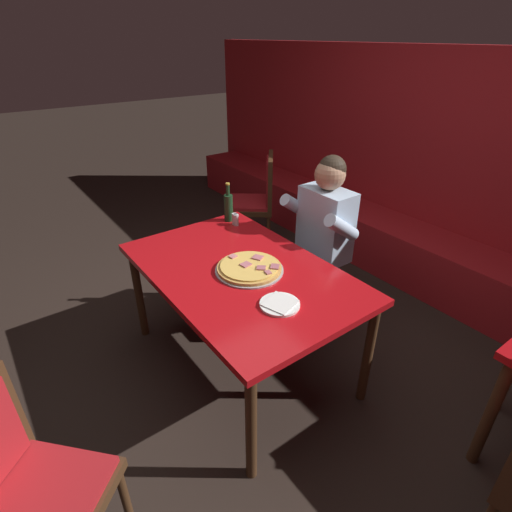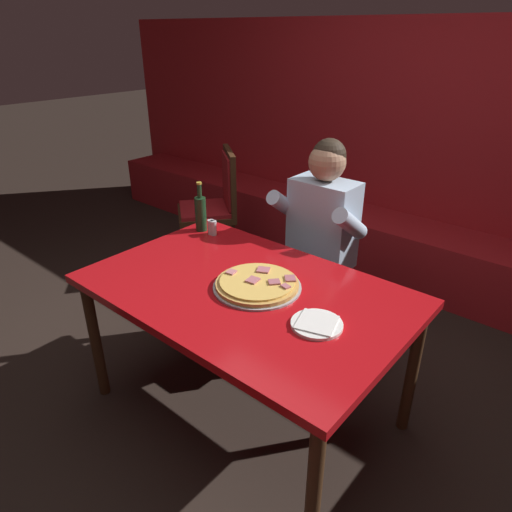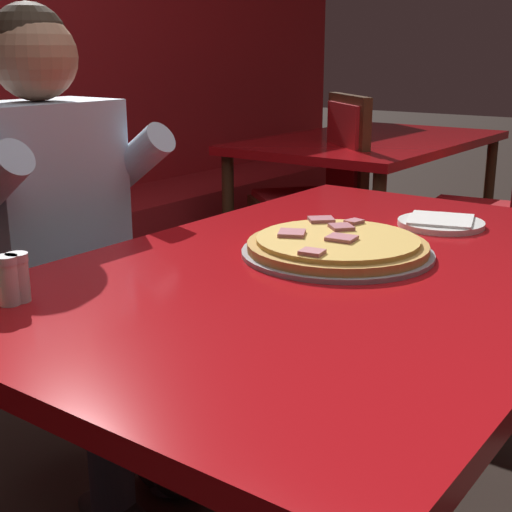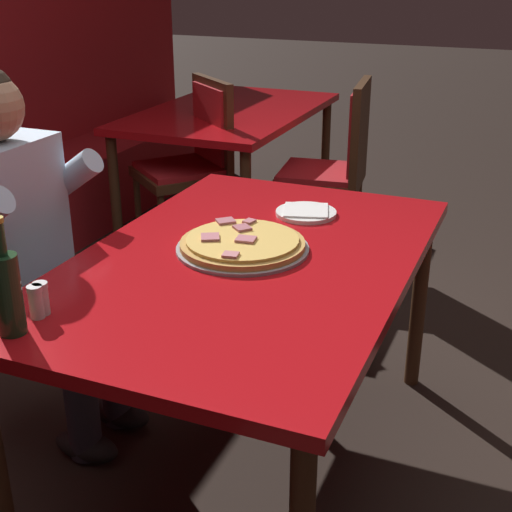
# 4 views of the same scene
# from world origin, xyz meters

# --- Properties ---
(ground_plane) EXTENTS (24.00, 24.00, 0.00)m
(ground_plane) POSITION_xyz_m (0.00, 0.00, 0.00)
(ground_plane) COLOR black
(main_dining_table) EXTENTS (1.48, 0.96, 0.74)m
(main_dining_table) POSITION_xyz_m (0.00, 0.00, 0.67)
(main_dining_table) COLOR #422816
(main_dining_table) RESTS_ON ground_plane
(pizza) EXTENTS (0.41, 0.41, 0.05)m
(pizza) POSITION_xyz_m (0.04, 0.03, 0.76)
(pizza) COLOR #9E9EA3
(pizza) RESTS_ON main_dining_table
(plate_white_paper) EXTENTS (0.21, 0.21, 0.02)m
(plate_white_paper) POSITION_xyz_m (0.42, -0.04, 0.75)
(plate_white_paper) COLOR white
(plate_white_paper) RESTS_ON main_dining_table
(beer_bottle) EXTENTS (0.07, 0.07, 0.29)m
(beer_bottle) POSITION_xyz_m (-0.64, 0.33, 0.85)
(beer_bottle) COLOR #19381E
(beer_bottle) RESTS_ON main_dining_table
(shaker_black_pepper) EXTENTS (0.04, 0.04, 0.09)m
(shaker_black_pepper) POSITION_xyz_m (-0.55, 0.33, 0.78)
(shaker_black_pepper) COLOR silver
(shaker_black_pepper) RESTS_ON main_dining_table
(shaker_parmesan) EXTENTS (0.04, 0.04, 0.09)m
(shaker_parmesan) POSITION_xyz_m (-0.53, 0.33, 0.78)
(shaker_parmesan) COLOR silver
(shaker_parmesan) RESTS_ON main_dining_table
(diner_seated_blue_shirt) EXTENTS (0.53, 0.53, 1.27)m
(diner_seated_blue_shirt) POSITION_xyz_m (-0.10, 0.72, 0.71)
(diner_seated_blue_shirt) COLOR black
(diner_seated_blue_shirt) RESTS_ON ground_plane
(dining_chair_near_right) EXTENTS (0.62, 0.62, 0.97)m
(dining_chair_near_right) POSITION_xyz_m (1.55, 0.98, 0.57)
(dining_chair_near_right) COLOR #422816
(dining_chair_near_right) RESTS_ON ground_plane
(dining_chair_side_aisle) EXTENTS (0.50, 0.50, 0.99)m
(dining_chair_side_aisle) POSITION_xyz_m (1.72, 0.23, 0.57)
(dining_chair_side_aisle) COLOR #422816
(dining_chair_side_aisle) RESTS_ON ground_plane
(background_dining_table) EXTENTS (1.46, 0.89, 0.74)m
(background_dining_table) POSITION_xyz_m (1.98, 0.96, 0.67)
(background_dining_table) COLOR #422816
(background_dining_table) RESTS_ON ground_plane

